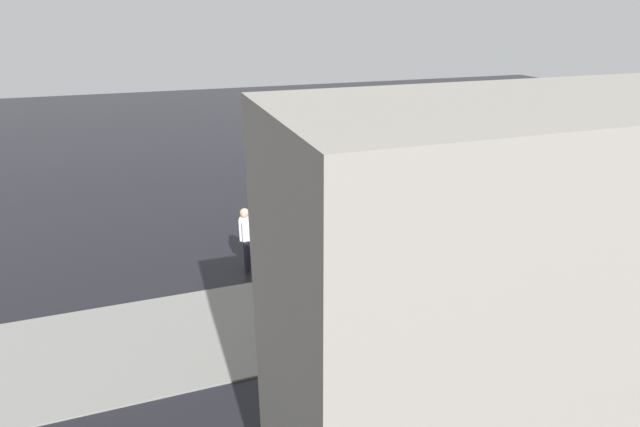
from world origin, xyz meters
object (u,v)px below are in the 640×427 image
fire_hydrant (293,255)px  pedestrian (246,234)px  moving_hatchback (353,188)px  sign_post (309,236)px  parked_sedan (603,177)px

fire_hydrant → pedestrian: bearing=-18.7°
moving_hatchback → sign_post: size_ratio=1.69×
pedestrian → moving_hatchback: bearing=-149.6°
sign_post → fire_hydrant: bearing=-93.5°
parked_sedan → sign_post: sign_post is taller
parked_sedan → fire_hydrant: parked_sedan is taller
parked_sedan → fire_hydrant: (10.59, 0.92, -0.60)m
fire_hydrant → pedestrian: pedestrian is taller
moving_hatchback → sign_post: (2.67, 4.03, 0.55)m
moving_hatchback → pedestrian: moving_hatchback is taller
moving_hatchback → fire_hydrant: 3.64m
parked_sedan → sign_post: bearing=13.0°
moving_hatchback → parked_sedan: (-8.01, 1.58, -0.03)m
fire_hydrant → pedestrian: size_ratio=0.50×
moving_hatchback → sign_post: sign_post is taller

